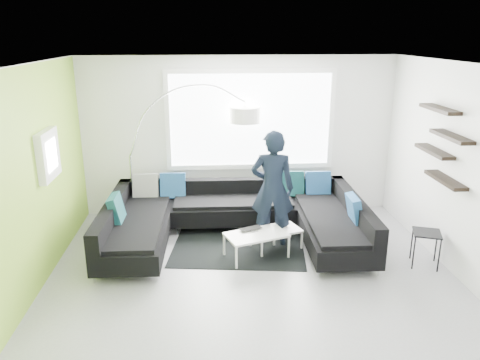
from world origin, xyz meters
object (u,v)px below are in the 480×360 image
coffee_table (267,241)px  side_table (425,249)px  sectional_sofa (235,222)px  person (272,189)px  laptop (252,230)px  arc_lamp (130,156)px

coffee_table → side_table: side_table is taller
sectional_sofa → person: bearing=0.7°
side_table → laptop: (-2.39, 0.53, 0.13)m
laptop → coffee_table: bearing=-15.9°
coffee_table → laptop: bearing=167.6°
sectional_sofa → arc_lamp: bearing=150.4°
arc_lamp → side_table: arc_lamp is taller
sectional_sofa → side_table: sectional_sofa is taller
arc_lamp → laptop: bearing=-32.3°
sectional_sofa → arc_lamp: (-1.69, 1.01, 0.81)m
coffee_table → person: person is taller
sectional_sofa → coffee_table: sectional_sofa is taller
sectional_sofa → coffee_table: (0.45, -0.33, -0.19)m
coffee_table → arc_lamp: 2.72m
side_table → person: person is taller
coffee_table → person: (0.12, 0.33, 0.72)m
coffee_table → sectional_sofa: bearing=123.9°
coffee_table → arc_lamp: (-2.14, 1.35, 1.00)m
coffee_table → arc_lamp: size_ratio=0.48×
sectional_sofa → arc_lamp: arc_lamp is taller
side_table → person: size_ratio=0.28×
coffee_table → side_table: bearing=-34.0°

